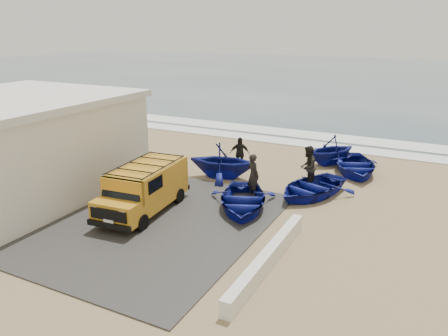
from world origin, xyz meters
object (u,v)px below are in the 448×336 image
at_px(parapet, 268,258).
at_px(boat_far_left, 331,150).
at_px(boat_mid_left, 223,161).
at_px(building, 13,145).
at_px(van, 145,187).
at_px(fisherman_front, 253,175).
at_px(fisherman_back, 239,154).
at_px(fisherman_middle, 308,167).
at_px(boat_near_right, 311,187).
at_px(boat_mid_right, 355,165).
at_px(boat_near_left, 242,200).

relative_size(parapet, boat_far_left, 1.94).
bearing_deg(boat_mid_left, building, 116.77).
distance_m(van, boat_mid_left, 5.22).
relative_size(van, fisherman_front, 2.45).
distance_m(building, fisherman_back, 10.68).
relative_size(building, boat_mid_left, 2.81).
height_order(van, fisherman_middle, fisherman_middle).
xyz_separation_m(parapet, boat_near_right, (-0.49, 6.43, 0.14)).
height_order(building, boat_mid_left, building).
xyz_separation_m(boat_near_right, fisherman_front, (-2.31, -1.12, 0.55)).
height_order(boat_far_left, fisherman_back, fisherman_back).
height_order(fisherman_front, fisherman_middle, fisherman_middle).
bearing_deg(fisherman_back, fisherman_front, -82.23).
xyz_separation_m(boat_mid_right, fisherman_front, (-3.38, -5.24, 0.53)).
bearing_deg(fisherman_back, parapet, -86.26).
height_order(van, boat_near_left, van).
distance_m(van, fisherman_front, 4.78).
xyz_separation_m(van, fisherman_back, (1.09, 6.63, -0.18)).
xyz_separation_m(van, boat_far_left, (5.08, 9.76, -0.24)).
distance_m(boat_mid_right, fisherman_back, 5.90).
bearing_deg(boat_near_left, building, 172.70).
xyz_separation_m(building, boat_mid_right, (13.09, 9.55, -1.74)).
relative_size(boat_near_right, fisherman_middle, 1.99).
height_order(boat_far_left, fisherman_front, fisherman_front).
height_order(van, fisherman_front, van).
distance_m(parapet, van, 6.27).
relative_size(building, fisherman_front, 4.90).
bearing_deg(building, fisherman_front, 23.96).
distance_m(boat_mid_left, boat_far_left, 6.25).
relative_size(parapet, boat_mid_left, 1.80).
bearing_deg(boat_far_left, boat_near_left, -67.59).
relative_size(van, boat_mid_right, 1.15).
height_order(building, boat_near_left, building).
height_order(boat_near_right, fisherman_middle, fisherman_middle).
relative_size(building, parapet, 1.57).
relative_size(parapet, van, 1.28).
bearing_deg(boat_mid_left, parapet, -155.12).
xyz_separation_m(building, boat_near_right, (12.01, 5.43, -1.75)).
distance_m(boat_near_right, fisherman_back, 4.82).
xyz_separation_m(boat_far_left, fisherman_back, (-3.98, -3.13, 0.06)).
xyz_separation_m(fisherman_front, fisherman_middle, (1.83, 2.07, 0.04)).
bearing_deg(boat_near_right, boat_near_left, -107.53).
bearing_deg(boat_far_left, fisherman_back, -107.29).
bearing_deg(boat_far_left, boat_mid_right, 1.83).
relative_size(parapet, boat_near_right, 1.51).
relative_size(van, boat_near_left, 1.19).
xyz_separation_m(van, fisherman_front, (3.17, 3.58, -0.10)).
height_order(boat_near_left, boat_near_right, boat_near_right).
relative_size(boat_far_left, fisherman_middle, 1.55).
bearing_deg(boat_near_right, parapet, -66.06).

